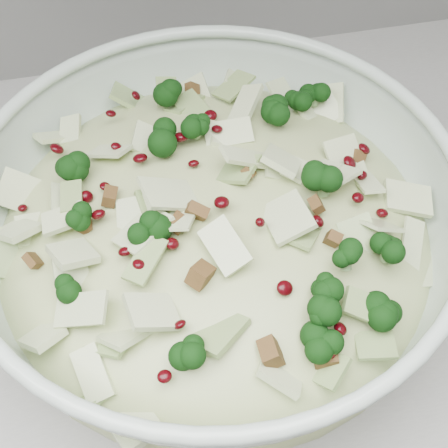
% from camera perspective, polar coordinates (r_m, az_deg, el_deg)
% --- Properties ---
extents(counter, '(3.60, 0.60, 0.90)m').
position_cam_1_polar(counter, '(1.08, 3.31, -13.15)').
color(counter, '#ADADA8').
rests_on(counter, floor).
extents(mixing_bowl, '(0.50, 0.50, 0.17)m').
position_cam_1_polar(mixing_bowl, '(0.55, -0.85, -1.37)').
color(mixing_bowl, '#B5C7BB').
rests_on(mixing_bowl, counter).
extents(salad, '(0.47, 0.47, 0.17)m').
position_cam_1_polar(salad, '(0.53, -0.88, 0.33)').
color(salad, '#A6B67D').
rests_on(salad, mixing_bowl).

